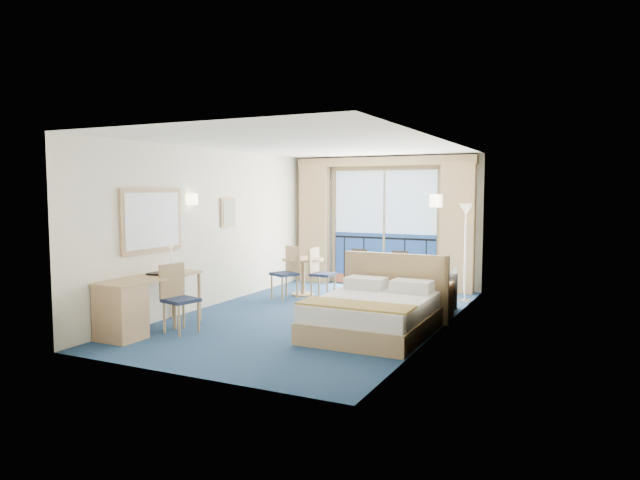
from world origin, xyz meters
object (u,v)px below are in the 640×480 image
at_px(table_chair_a, 319,270).
at_px(table_chair_b, 288,269).
at_px(nightstand, 437,300).
at_px(round_table, 303,267).
at_px(floor_lamp, 466,228).
at_px(desk_chair, 177,294).
at_px(armchair, 434,289).
at_px(desk, 128,306).
at_px(bed, 374,313).

height_order(table_chair_a, table_chair_b, table_chair_b).
height_order(nightstand, round_table, round_table).
xyz_separation_m(nightstand, floor_lamp, (0.12, 1.46, 1.05)).
distance_m(floor_lamp, desk_chair, 5.15).
distance_m(armchair, table_chair_a, 2.20).
bearing_deg(desk, floor_lamp, 51.50).
height_order(bed, armchair, bed).
relative_size(bed, floor_lamp, 1.12).
xyz_separation_m(floor_lamp, table_chair_a, (-2.51, -0.80, -0.81)).
distance_m(armchair, desk, 4.86).
xyz_separation_m(armchair, floor_lamp, (0.32, 0.91, 0.98)).
xyz_separation_m(desk_chair, table_chair_a, (0.69, 3.16, -0.02)).
relative_size(armchair, floor_lamp, 0.44).
distance_m(nightstand, desk_chair, 3.97).
height_order(armchair, desk_chair, desk_chair).
bearing_deg(floor_lamp, desk, -128.50).
bearing_deg(table_chair_b, floor_lamp, 44.41).
bearing_deg(bed, desk_chair, -156.42).
bearing_deg(nightstand, floor_lamp, 85.50).
xyz_separation_m(bed, nightstand, (0.54, 1.39, -0.01)).
relative_size(bed, armchair, 2.56).
relative_size(bed, desk_chair, 2.04).
relative_size(armchair, table_chair_b, 0.79).
bearing_deg(armchair, table_chair_b, -10.17).
xyz_separation_m(bed, desk, (-2.93, -1.66, 0.14)).
height_order(armchair, table_chair_a, table_chair_a).
bearing_deg(table_chair_a, bed, -138.62).
distance_m(bed, desk, 3.37).
bearing_deg(nightstand, desk_chair, -140.98).
distance_m(desk, table_chair_b, 3.48).
height_order(armchair, round_table, round_table).
distance_m(armchair, floor_lamp, 1.37).
height_order(floor_lamp, table_chair_b, floor_lamp).
height_order(bed, round_table, bed).
relative_size(desk, desk_chair, 1.73).
bearing_deg(armchair, table_chair_a, -16.62).
bearing_deg(floor_lamp, desk_chair, -128.88).
bearing_deg(desk, desk_chair, 54.38).
relative_size(floor_lamp, desk, 1.06).
bearing_deg(bed, table_chair_b, 143.04).
relative_size(floor_lamp, desk_chair, 1.83).
relative_size(nightstand, floor_lamp, 0.32).
distance_m(floor_lamp, table_chair_a, 2.75).
bearing_deg(desk, round_table, 79.95).
distance_m(nightstand, floor_lamp, 1.81).
height_order(bed, floor_lamp, floor_lamp).
relative_size(armchair, table_chair_a, 0.82).
distance_m(floor_lamp, desk, 5.83).
height_order(nightstand, desk, desk).
relative_size(desk, round_table, 2.10).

